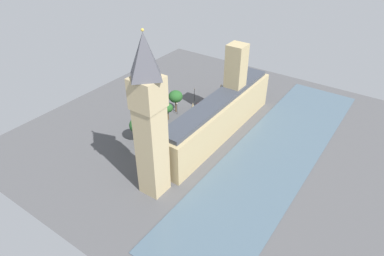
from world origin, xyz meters
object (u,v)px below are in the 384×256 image
at_px(double_decker_bus_by_river_gate, 206,104).
at_px(plane_tree_near_tower, 168,108).
at_px(car_blue_trailing, 219,100).
at_px(pedestrian_kerbside, 182,143).
at_px(car_silver_corner, 185,117).
at_px(plane_tree_opposite_hall, 154,114).
at_px(parliament_building, 220,113).
at_px(clock_tower, 150,118).
at_px(pedestrian_midblock, 225,106).
at_px(plane_tree_slot_10, 176,97).
at_px(plane_tree_under_trees, 139,125).
at_px(car_black_leading, 172,130).
at_px(street_lamp_slot_11, 177,106).
at_px(street_lamp_slot_12, 194,92).
at_px(car_dark_green_far_end, 154,143).

height_order(double_decker_bus_by_river_gate, plane_tree_near_tower, plane_tree_near_tower).
distance_m(car_blue_trailing, pedestrian_kerbside, 37.89).
bearing_deg(car_silver_corner, plane_tree_opposite_hall, 62.32).
distance_m(parliament_building, clock_tower, 44.01).
bearing_deg(car_silver_corner, pedestrian_midblock, -117.39).
relative_size(clock_tower, car_silver_corner, 11.99).
xyz_separation_m(pedestrian_midblock, plane_tree_slot_10, (16.19, 15.22, 6.72)).
bearing_deg(plane_tree_under_trees, plane_tree_opposite_hall, -80.02).
bearing_deg(pedestrian_kerbside, parliament_building, 126.29).
height_order(car_blue_trailing, car_silver_corner, same).
relative_size(car_silver_corner, plane_tree_near_tower, 0.58).
relative_size(car_black_leading, street_lamp_slot_11, 0.82).
bearing_deg(car_black_leading, double_decker_bus_by_river_gate, -87.37).
height_order(parliament_building, clock_tower, clock_tower).
bearing_deg(double_decker_bus_by_river_gate, plane_tree_slot_10, 45.12).
height_order(car_black_leading, plane_tree_slot_10, plane_tree_slot_10).
bearing_deg(street_lamp_slot_12, plane_tree_near_tower, 89.93).
xyz_separation_m(parliament_building, car_blue_trailing, (13.11, -21.77, -8.08)).
relative_size(pedestrian_midblock, plane_tree_under_trees, 0.16).
distance_m(plane_tree_under_trees, plane_tree_slot_10, 26.22).
bearing_deg(plane_tree_slot_10, plane_tree_near_tower, 100.24).
height_order(parliament_building, plane_tree_slot_10, parliament_building).
bearing_deg(parliament_building, pedestrian_kerbside, 65.18).
bearing_deg(plane_tree_under_trees, double_decker_bus_by_river_gate, -102.22).
xyz_separation_m(double_decker_bus_by_river_gate, pedestrian_kerbside, (-6.95, 27.73, -1.96)).
bearing_deg(street_lamp_slot_12, plane_tree_opposite_hall, 88.06).
xyz_separation_m(pedestrian_midblock, plane_tree_near_tower, (14.88, 22.48, 4.86)).
bearing_deg(plane_tree_near_tower, double_decker_bus_by_river_gate, -117.83).
xyz_separation_m(parliament_building, pedestrian_kerbside, (7.24, 15.66, -8.30)).
xyz_separation_m(parliament_building, car_silver_corner, (17.30, -0.11, -8.08)).
bearing_deg(street_lamp_slot_11, double_decker_bus_by_river_gate, -127.31).
xyz_separation_m(car_blue_trailing, double_decker_bus_by_river_gate, (1.09, 9.70, 1.75)).
bearing_deg(car_dark_green_far_end, car_silver_corner, 94.48).
height_order(car_black_leading, car_dark_green_far_end, same).
bearing_deg(pedestrian_kerbside, clock_tower, -12.36).
height_order(clock_tower, plane_tree_under_trees, clock_tower).
bearing_deg(pedestrian_midblock, clock_tower, -31.05).
distance_m(parliament_building, plane_tree_slot_10, 24.37).
distance_m(clock_tower, plane_tree_slot_10, 53.14).
bearing_deg(plane_tree_near_tower, street_lamp_slot_11, -95.05).
distance_m(car_blue_trailing, pedestrian_midblock, 6.29).
relative_size(pedestrian_kerbside, plane_tree_opposite_hall, 0.16).
relative_size(parliament_building, pedestrian_midblock, 40.47).
height_order(double_decker_bus_by_river_gate, plane_tree_under_trees, plane_tree_under_trees).
relative_size(car_black_leading, street_lamp_slot_12, 0.70).
bearing_deg(parliament_building, pedestrian_midblock, -66.35).
bearing_deg(pedestrian_kerbside, street_lamp_slot_11, -167.36).
bearing_deg(pedestrian_midblock, car_silver_corner, -66.19).
height_order(car_silver_corner, plane_tree_slot_10, plane_tree_slot_10).
distance_m(car_blue_trailing, double_decker_bus_by_river_gate, 9.92).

